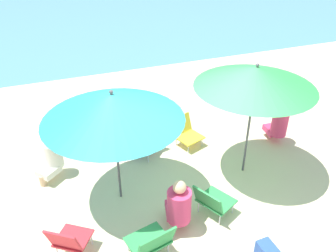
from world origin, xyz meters
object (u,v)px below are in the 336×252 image
object	(u,v)px
beach_chair_b	(69,240)
beach_chair_c	(213,200)
beach_chair_a	(144,138)
beach_chair_e	(152,241)
umbrella_teal	(113,107)
umbrella_green	(256,77)
person_b	(179,205)
person_c	(52,157)
beach_chair_d	(186,132)
person_a	(278,123)

from	to	relation	value
beach_chair_b	beach_chair_c	size ratio (longest dim) A/B	0.96
beach_chair_b	beach_chair_a	bearing A→B (deg)	-4.57
beach_chair_a	beach_chair_e	world-z (taller)	beach_chair_e
beach_chair_e	beach_chair_c	bearing A→B (deg)	-82.50
umbrella_teal	beach_chair_b	distance (m)	1.94
umbrella_green	person_b	world-z (taller)	umbrella_green
beach_chair_e	beach_chair_a	bearing A→B (deg)	-27.70
beach_chair_c	person_b	world-z (taller)	person_b
beach_chair_c	person_c	size ratio (longest dim) A/B	0.79
umbrella_green	beach_chair_a	bearing A→B (deg)	142.35
person_b	umbrella_teal	bearing A→B (deg)	48.60
beach_chair_b	beach_chair_d	world-z (taller)	beach_chair_b
umbrella_green	beach_chair_a	xyz separation A→B (m)	(-1.56, 1.21, -1.56)
person_c	beach_chair_b	bearing A→B (deg)	51.27
beach_chair_a	beach_chair_e	distance (m)	2.56
person_b	person_c	distance (m)	2.56
umbrella_teal	beach_chair_d	xyz separation A→B (m)	(1.66, 1.10, -1.46)
umbrella_teal	beach_chair_d	size ratio (longest dim) A/B	3.12
umbrella_green	umbrella_teal	distance (m)	2.34
beach_chair_e	person_c	xyz separation A→B (m)	(-1.11, 2.33, 0.10)
beach_chair_c	person_b	distance (m)	0.61
beach_chair_e	umbrella_teal	bearing A→B (deg)	-8.27
beach_chair_d	person_b	world-z (taller)	person_b
beach_chair_a	beach_chair_c	xyz separation A→B (m)	(0.49, -2.05, -0.01)
beach_chair_c	person_a	xyz separation A→B (m)	(2.23, 1.45, 0.12)
beach_chair_d	person_b	xyz separation A→B (m)	(-1.00, -2.09, 0.18)
umbrella_green	person_b	size ratio (longest dim) A/B	2.25
beach_chair_c	beach_chair_e	bearing A→B (deg)	173.85
umbrella_green	person_a	size ratio (longest dim) A/B	2.27
beach_chair_a	beach_chair_b	bearing A→B (deg)	2.23
beach_chair_b	beach_chair_d	bearing A→B (deg)	-16.60
umbrella_green	beach_chair_e	bearing A→B (deg)	-150.23
umbrella_green	umbrella_teal	bearing A→B (deg)	177.41
umbrella_teal	beach_chair_c	xyz separation A→B (m)	(1.25, -0.95, -1.41)
person_a	person_c	size ratio (longest dim) A/B	1.05
beach_chair_d	beach_chair_e	size ratio (longest dim) A/B	1.03
beach_chair_e	person_b	distance (m)	0.69
beach_chair_a	umbrella_green	bearing A→B (deg)	94.11
umbrella_teal	beach_chair_c	world-z (taller)	umbrella_teal
beach_chair_c	person_c	distance (m)	2.96
beach_chair_e	person_b	world-z (taller)	person_b
beach_chair_c	beach_chair_d	xyz separation A→B (m)	(0.41, 2.05, -0.04)
beach_chair_e	beach_chair_d	bearing A→B (deg)	-45.03
beach_chair_c	beach_chair_e	xyz separation A→B (m)	(-1.14, -0.43, 0.01)
person_c	beach_chair_e	bearing A→B (deg)	75.05
person_c	beach_chair_a	bearing A→B (deg)	144.09
beach_chair_b	person_b	distance (m)	1.61
umbrella_teal	person_a	bearing A→B (deg)	8.28
beach_chair_c	person_b	xyz separation A→B (m)	(-0.59, -0.04, 0.14)
beach_chair_d	beach_chair_a	bearing A→B (deg)	-109.71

